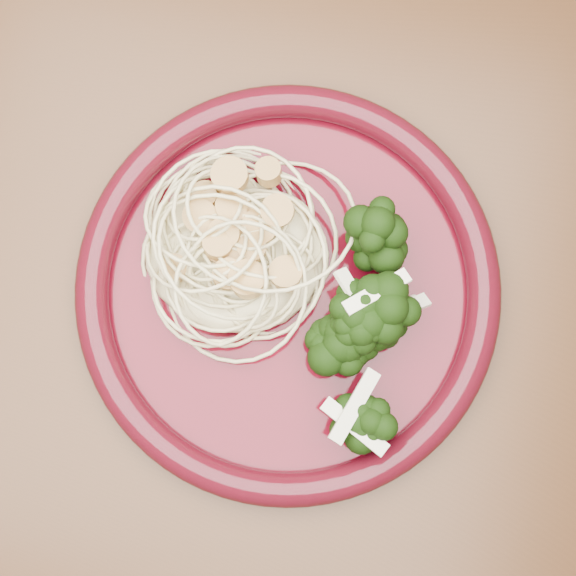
{
  "coord_description": "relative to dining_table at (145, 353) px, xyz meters",
  "views": [
    {
      "loc": [
        0.13,
        -0.01,
        1.35
      ],
      "look_at": [
        0.11,
        0.06,
        0.77
      ],
      "focal_mm": 50.0,
      "sensor_mm": 36.0,
      "label": 1
    }
  ],
  "objects": [
    {
      "name": "dinner_plate",
      "position": [
        0.11,
        0.06,
        0.11
      ],
      "size": [
        0.41,
        0.41,
        0.03
      ],
      "rotation": [
        0.0,
        0.0,
        -0.36
      ],
      "color": "#46050F",
      "rests_on": "dining_table"
    },
    {
      "name": "dining_table",
      "position": [
        0.0,
        0.0,
        0.0
      ],
      "size": [
        1.2,
        0.8,
        0.75
      ],
      "color": "#472814",
      "rests_on": "ground"
    },
    {
      "name": "broccoli_pile",
      "position": [
        0.17,
        0.04,
        0.13
      ],
      "size": [
        0.14,
        0.17,
        0.05
      ],
      "primitive_type": "ellipsoid",
      "rotation": [
        0.0,
        0.0,
        -0.36
      ],
      "color": "black",
      "rests_on": "dinner_plate"
    },
    {
      "name": "scallop_cluster",
      "position": [
        0.07,
        0.08,
        0.16
      ],
      "size": [
        0.16,
        0.16,
        0.04
      ],
      "primitive_type": null,
      "rotation": [
        0.0,
        0.0,
        -0.36
      ],
      "color": "tan",
      "rests_on": "spaghetti_pile"
    },
    {
      "name": "onion_garnish",
      "position": [
        0.17,
        0.04,
        0.16
      ],
      "size": [
        0.09,
        0.11,
        0.05
      ],
      "primitive_type": null,
      "rotation": [
        0.0,
        0.0,
        -0.36
      ],
      "color": "beige",
      "rests_on": "broccoli_pile"
    },
    {
      "name": "spaghetti_pile",
      "position": [
        0.07,
        0.08,
        0.12
      ],
      "size": [
        0.17,
        0.16,
        0.03
      ],
      "primitive_type": "ellipsoid",
      "rotation": [
        0.0,
        0.0,
        -0.36
      ],
      "color": "beige",
      "rests_on": "dinner_plate"
    }
  ]
}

